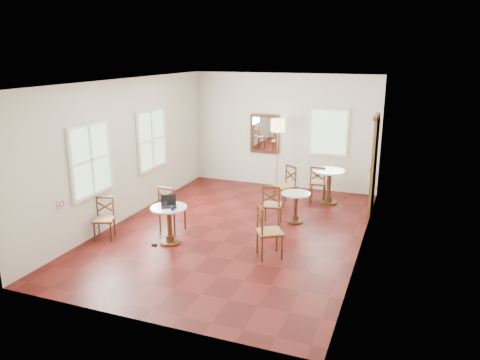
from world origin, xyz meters
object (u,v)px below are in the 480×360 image
(floor_lamp, at_px, (278,130))
(water_glass, at_px, (165,204))
(chair_mid_a, at_px, (272,205))
(chair_back_a, at_px, (318,183))
(chair_near_a, at_px, (171,208))
(cafe_table_back, at_px, (329,183))
(power_adapter, at_px, (154,244))
(chair_back_b, at_px, (286,186))
(cafe_table_near, at_px, (169,221))
(laptop, at_px, (169,204))
(chair_mid_b, at_px, (268,231))
(chair_near_b, at_px, (104,219))
(navy_mug, at_px, (172,208))
(cafe_table_mid, at_px, (296,204))
(mouse, at_px, (173,208))

(floor_lamp, distance_m, water_glass, 4.36)
(chair_mid_a, relative_size, chair_back_a, 1.03)
(chair_near_a, bearing_deg, cafe_table_back, -124.63)
(power_adapter, bearing_deg, chair_back_b, 62.66)
(cafe_table_near, relative_size, laptop, 1.98)
(chair_back_a, bearing_deg, chair_mid_a, 70.30)
(chair_back_a, relative_size, chair_back_b, 0.92)
(chair_mid_b, relative_size, chair_back_b, 1.02)
(chair_near_b, relative_size, chair_back_b, 0.87)
(laptop, distance_m, power_adapter, 0.83)
(chair_near_b, height_order, chair_mid_b, chair_mid_b)
(chair_mid_a, relative_size, floor_lamp, 0.48)
(floor_lamp, relative_size, laptop, 5.07)
(chair_near_a, bearing_deg, cafe_table_near, 123.47)
(chair_near_a, height_order, navy_mug, chair_near_a)
(chair_back_b, distance_m, power_adapter, 3.65)
(chair_near_b, height_order, chair_mid_a, chair_mid_a)
(cafe_table_mid, height_order, navy_mug, navy_mug)
(cafe_table_back, relative_size, power_adapter, 8.72)
(chair_near_b, relative_size, chair_mid_a, 0.92)
(chair_mid_a, distance_m, mouse, 2.23)
(chair_back_a, xyz_separation_m, chair_back_b, (-0.64, -0.66, 0.04))
(chair_near_a, xyz_separation_m, chair_near_b, (-1.03, -0.82, -0.07))
(floor_lamp, xyz_separation_m, power_adapter, (-1.11, -4.38, -1.56))
(mouse, distance_m, navy_mug, 0.06)
(navy_mug, relative_size, water_glass, 0.93)
(cafe_table_near, height_order, chair_near_a, chair_near_a)
(water_glass, relative_size, power_adapter, 1.15)
(chair_mid_a, height_order, floor_lamp, floor_lamp)
(chair_back_a, bearing_deg, cafe_table_near, 55.71)
(chair_back_b, height_order, laptop, chair_back_b)
(floor_lamp, distance_m, laptop, 4.31)
(cafe_table_near, relative_size, floor_lamp, 0.39)
(navy_mug, bearing_deg, mouse, 116.86)
(cafe_table_mid, relative_size, navy_mug, 6.46)
(chair_near_a, bearing_deg, floor_lamp, -100.05)
(chair_back_a, distance_m, power_adapter, 4.53)
(mouse, bearing_deg, cafe_table_near, 169.91)
(chair_back_a, relative_size, power_adapter, 9.19)
(chair_mid_a, relative_size, power_adapter, 9.44)
(chair_mid_a, relative_size, water_glass, 8.21)
(cafe_table_back, height_order, mouse, cafe_table_back)
(chair_near_a, bearing_deg, chair_near_b, 46.62)
(chair_mid_b, bearing_deg, water_glass, 61.19)
(chair_mid_b, bearing_deg, cafe_table_back, -39.46)
(chair_back_b, bearing_deg, power_adapter, -81.37)
(cafe_table_mid, relative_size, chair_near_b, 0.79)
(chair_back_b, xyz_separation_m, power_adapter, (-1.67, -3.22, -0.45))
(floor_lamp, bearing_deg, navy_mug, -99.53)
(chair_mid_b, bearing_deg, chair_near_b, 64.29)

